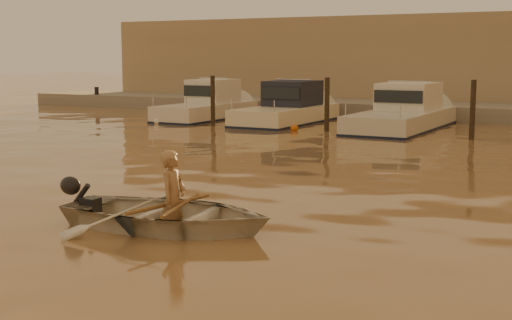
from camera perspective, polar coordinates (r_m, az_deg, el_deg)
The scene contains 15 objects.
ground_plane at distance 12.08m, azimuth 4.17°, elevation -5.05°, with size 160.00×160.00×0.00m, color brown.
dinghy at distance 11.68m, azimuth -7.07°, elevation -4.32°, with size 2.53×3.55×0.73m, color silver.
person at distance 11.58m, azimuth -6.66°, elevation -3.15°, with size 0.58×0.38×1.60m, color #9E764F.
outboard_motor at distance 12.45m, azimuth -13.16°, elevation -3.53°, with size 0.90×0.40×0.70m, color black, non-canonical shape.
oar_port at distance 11.53m, azimuth -5.99°, elevation -3.59°, with size 0.06×0.06×2.10m, color brown.
oar_starboard at distance 11.62m, azimuth -6.87°, elevation -3.51°, with size 0.06×0.06×2.10m, color brown.
moored_boat_0 at distance 31.76m, azimuth -4.00°, elevation 4.40°, with size 2.06×6.62×1.75m, color silver, non-canonical shape.
moored_boat_1 at distance 29.83m, azimuth 2.43°, elevation 4.16°, with size 2.31×6.85×1.75m, color #ECE5C5, non-canonical shape.
moored_boat_2 at distance 28.00m, azimuth 11.68°, elevation 3.72°, with size 2.45×8.14×1.75m, color beige, non-canonical shape.
piling_0 at distance 28.98m, azimuth -3.48°, elevation 4.57°, with size 0.18×0.18×2.20m, color #2D2319.
piling_1 at distance 26.67m, azimuth 5.70°, elevation 4.22°, with size 0.18×0.18×2.20m, color #2D2319.
piling_2 at distance 25.10m, azimuth 16.93°, elevation 3.65°, with size 0.18×0.18×2.20m, color #2D2319.
fender_a at distance 29.80m, azimuth -7.89°, elevation 3.07°, with size 0.30×0.30×0.30m, color white.
fender_b at distance 26.89m, azimuth 3.08°, elevation 2.58°, with size 0.30×0.30×0.30m, color #C75F17.
fender_c at distance 25.09m, azimuth 11.20°, elevation 2.01°, with size 0.30×0.30×0.30m, color silver.
Camera 1 is at (4.83, -10.71, 2.79)m, focal length 50.00 mm.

